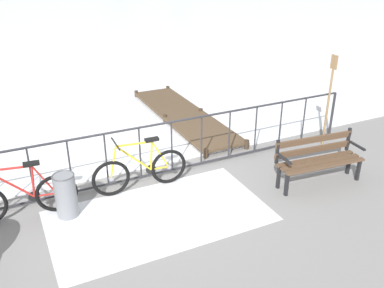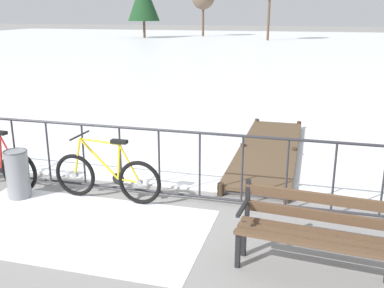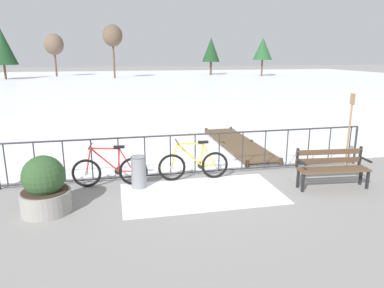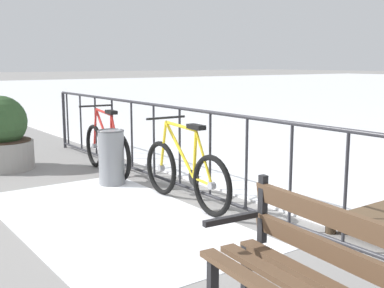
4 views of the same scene
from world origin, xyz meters
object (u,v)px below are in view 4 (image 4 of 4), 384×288
(bicycle_second, at_px, (185,173))
(park_bench, at_px, (333,281))
(bicycle_near_railing, at_px, (107,148))
(planter_with_shrub, at_px, (1,136))
(trash_bin, at_px, (111,157))

(bicycle_second, height_order, park_bench, bicycle_second)
(bicycle_near_railing, relative_size, planter_with_shrub, 1.53)
(bicycle_near_railing, relative_size, park_bench, 1.04)
(bicycle_near_railing, height_order, park_bench, bicycle_near_railing)
(bicycle_second, height_order, planter_with_shrub, planter_with_shrub)
(park_bench, height_order, trash_bin, park_bench)
(planter_with_shrub, xyz_separation_m, trash_bin, (1.83, 0.93, -0.13))
(bicycle_near_railing, xyz_separation_m, trash_bin, (0.63, -0.23, 0.00))
(park_bench, bearing_deg, trash_bin, 168.33)
(bicycle_near_railing, height_order, trash_bin, bicycle_near_railing)
(planter_with_shrub, height_order, trash_bin, planter_with_shrub)
(bicycle_near_railing, bearing_deg, park_bench, -12.83)
(bicycle_second, distance_m, park_bench, 3.16)
(park_bench, relative_size, trash_bin, 2.24)
(planter_with_shrub, bearing_deg, park_bench, 0.41)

